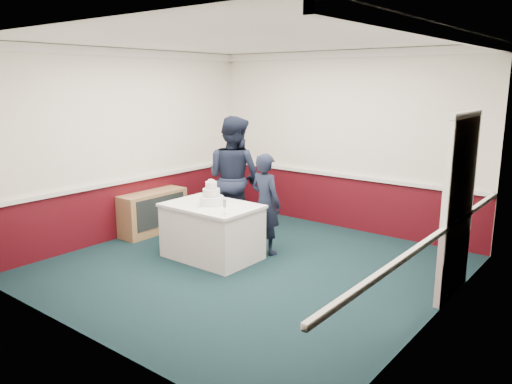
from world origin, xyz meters
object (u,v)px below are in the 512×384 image
Objects in this scene: wedding_cake at (211,197)px; person_man at (234,178)px; sideboard at (153,212)px; champagne_flute at (225,204)px; cake_table at (212,231)px; cake_knife at (200,207)px; person_woman at (266,204)px.

person_man reaches higher than wedding_cake.
sideboard is at bearing 24.64° from person_man.
wedding_cake is at bearing 150.75° from champagne_flute.
person_man is (-0.87, 1.19, 0.06)m from champagne_flute.
wedding_cake reaches higher than champagne_flute.
cake_table is (1.61, -0.28, 0.05)m from sideboard.
cake_knife is at bearing -98.53° from wedding_cake.
person_man is (-0.37, 0.91, 0.09)m from wedding_cake.
cake_knife is at bearing 104.59° from person_man.
sideboard is 2.26m from champagne_flute.
champagne_flute is at bearing 123.71° from person_man.
person_man is at bearing 94.29° from cake_knife.
person_man is 1.32× the size of person_woman.
cake_table is 0.50m from wedding_cake.
wedding_cake is 0.23m from cake_knife.
sideboard is 0.80× the size of person_woman.
cake_table reaches higher than sideboard.
person_man reaches higher than cake_knife.
cake_knife is 0.99m from person_woman.
wedding_cake is (0.00, 0.00, 0.50)m from cake_table.
cake_knife is 0.11× the size of person_man.
cake_knife is at bearing 67.09° from person_woman.
wedding_cake reaches higher than sideboard.
person_man reaches higher than champagne_flute.
wedding_cake reaches higher than cake_knife.
wedding_cake is at bearing 61.65° from person_woman.
person_woman is (0.84, -0.27, -0.24)m from person_man.
cake_knife is 1.18m from person_man.
person_woman is (-0.03, 0.93, -0.18)m from champagne_flute.
champagne_flute is at bearing -29.25° from wedding_cake.
sideboard is 1.71m from cake_knife.
cake_table is at bearing 150.75° from champagne_flute.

